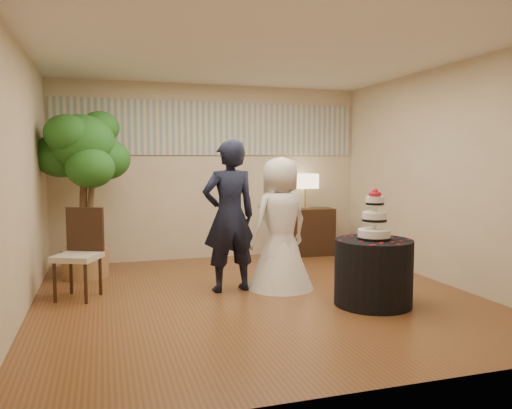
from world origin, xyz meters
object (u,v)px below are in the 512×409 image
object	(u,v)px
groom	(229,216)
ficus_tree	(83,192)
console	(305,232)
table_lamp	(305,191)
bride	(281,223)
side_chair	(77,254)
cake_table	(373,272)
wedding_cake	(375,214)

from	to	relation	value
groom	ficus_tree	xyz separation A→B (m)	(-1.72, 1.28, 0.24)
console	table_lamp	world-z (taller)	table_lamp
groom	console	world-z (taller)	groom
ficus_tree	console	bearing A→B (deg)	9.49
ficus_tree	bride	bearing A→B (deg)	-29.40
console	side_chair	size ratio (longest dim) A/B	0.91
cake_table	side_chair	distance (m)	3.36
groom	wedding_cake	distance (m)	1.73
groom	wedding_cake	bearing A→B (deg)	137.08
table_lamp	ficus_tree	world-z (taller)	ficus_tree
groom	console	size ratio (longest dim) A/B	1.95
cake_table	ficus_tree	size ratio (longest dim) A/B	0.37
cake_table	wedding_cake	xyz separation A→B (m)	(0.00, 0.00, 0.64)
groom	console	distance (m)	2.63
wedding_cake	console	xyz separation A→B (m)	(0.40, 2.90, -0.61)
cake_table	ficus_tree	bearing A→B (deg)	143.12
table_lamp	wedding_cake	bearing A→B (deg)	-97.81
groom	bride	size ratio (longest dim) A/B	1.12
wedding_cake	table_lamp	distance (m)	2.93
bride	groom	bearing A→B (deg)	-21.79
wedding_cake	groom	bearing A→B (deg)	142.90
groom	cake_table	distance (m)	1.81
side_chair	wedding_cake	bearing A→B (deg)	3.68
groom	ficus_tree	bearing A→B (deg)	-42.53
groom	table_lamp	xyz separation A→B (m)	(1.77, 1.86, 0.16)
cake_table	wedding_cake	distance (m)	0.64
bride	cake_table	xyz separation A→B (m)	(0.73, -0.99, -0.45)
cake_table	ficus_tree	world-z (taller)	ficus_tree
cake_table	table_lamp	bearing A→B (deg)	82.19
ficus_tree	side_chair	world-z (taller)	ficus_tree
wedding_cake	table_lamp	world-z (taller)	table_lamp
console	side_chair	distance (m)	3.92
bride	ficus_tree	xyz separation A→B (m)	(-2.36, 1.33, 0.34)
groom	ficus_tree	size ratio (longest dim) A/B	0.79
bride	side_chair	distance (m)	2.43
bride	wedding_cake	bearing A→B (deg)	109.13
groom	wedding_cake	xyz separation A→B (m)	(1.37, -1.04, 0.09)
groom	side_chair	xyz separation A→B (m)	(-1.76, 0.17, -0.40)
ficus_tree	side_chair	distance (m)	1.28
side_chair	console	bearing A→B (deg)	50.42
cake_table	bride	bearing A→B (deg)	126.50
bride	console	xyz separation A→B (m)	(1.13, 1.91, -0.43)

